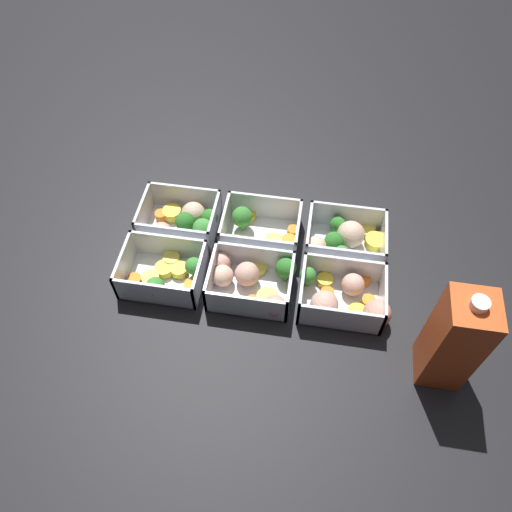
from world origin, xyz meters
TOP-DOWN VIEW (x-y plane):
  - ground_plane at (0.00, 0.00)m, footprint 4.00×4.00m
  - container_near_left at (-0.15, -0.06)m, footprint 0.16×0.11m
  - container_near_center at (0.01, -0.06)m, footprint 0.14×0.13m
  - container_near_right at (0.14, -0.06)m, footprint 0.14×0.12m
  - container_far_left at (-0.16, 0.06)m, footprint 0.16×0.11m
  - container_far_center at (0.00, 0.05)m, footprint 0.15×0.13m
  - container_far_right at (0.15, 0.06)m, footprint 0.14×0.11m
  - juice_carton at (-0.31, 0.16)m, footprint 0.07×0.07m

SIDE VIEW (x-z plane):
  - ground_plane at x=0.00m, z-range 0.00..0.00m
  - container_far_right at x=0.15m, z-range -0.01..0.05m
  - container_near_center at x=0.01m, z-range -0.01..0.05m
  - container_far_center at x=0.00m, z-range -0.01..0.05m
  - container_far_left at x=-0.16m, z-range -0.01..0.05m
  - container_near_left at x=-0.15m, z-range -0.01..0.05m
  - container_near_right at x=0.14m, z-range 0.00..0.05m
  - juice_carton at x=-0.31m, z-range -0.01..0.20m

